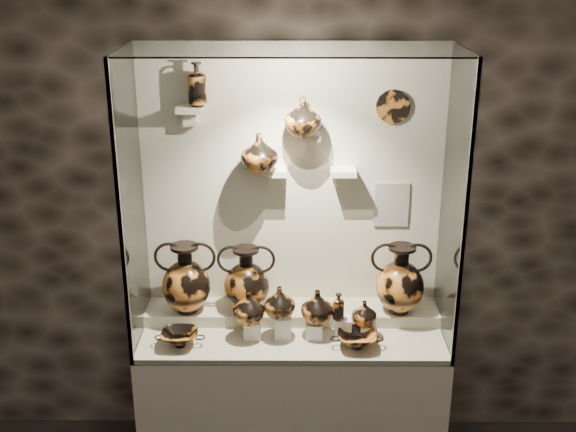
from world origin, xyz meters
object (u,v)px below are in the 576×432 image
object	(u,v)px
amphora_mid	(246,279)
kylix_left	(180,337)
lekythos_small	(338,305)
jug_e	(364,313)
jug_a	(249,307)
amphora_right	(400,279)
amphora_left	(186,278)
lekythos_tall	(197,81)
kylix_right	(357,339)
ovoid_vase_b	(303,117)
jug_b	(279,302)
jug_c	(317,306)
ovoid_vase_a	(259,153)

from	to	relation	value
amphora_mid	kylix_left	distance (m)	0.49
lekythos_small	jug_e	bearing A→B (deg)	-7.26
jug_a	amphora_right	bearing A→B (deg)	-3.25
amphora_right	kylix_left	bearing A→B (deg)	-161.79
amphora_left	lekythos_tall	bearing A→B (deg)	27.40
amphora_mid	lekythos_tall	xyz separation A→B (m)	(-0.24, 0.09, 1.11)
kylix_left	kylix_right	bearing A→B (deg)	-14.17
amphora_right	kylix_left	distance (m)	1.27
jug_a	jug_e	size ratio (longest dim) A/B	1.31
ovoid_vase_b	jug_b	bearing A→B (deg)	-102.57
kylix_right	jug_c	bearing A→B (deg)	156.31
kylix_left	ovoid_vase_a	bearing A→B (deg)	24.49
amphora_mid	jug_c	xyz separation A→B (m)	(0.40, -0.17, -0.08)
amphora_mid	kylix_left	bearing A→B (deg)	-140.44
amphora_right	ovoid_vase_b	distance (m)	1.07
amphora_mid	jug_a	size ratio (longest dim) A/B	2.09
jug_e	lekythos_small	distance (m)	0.16
amphora_left	jug_c	xyz separation A→B (m)	(0.74, -0.16, -0.09)
amphora_left	jug_c	bearing A→B (deg)	-29.27
amphora_right	ovoid_vase_a	size ratio (longest dim) A/B	1.94
kylix_left	kylix_right	size ratio (longest dim) A/B	0.95
ovoid_vase_b	kylix_left	bearing A→B (deg)	-138.99
amphora_right	jug_a	distance (m)	0.87
jug_a	jug_b	world-z (taller)	jug_b
amphora_left	jug_e	size ratio (longest dim) A/B	2.90
jug_c	ovoid_vase_a	xyz separation A→B (m)	(-0.32, 0.22, 0.81)
kylix_left	ovoid_vase_b	distance (m)	1.36
jug_c	ovoid_vase_b	bearing A→B (deg)	118.30
jug_b	kylix_left	bearing A→B (deg)	-168.37
jug_e	ovoid_vase_b	distance (m)	1.12
amphora_left	amphora_mid	bearing A→B (deg)	-15.51
jug_e	kylix_left	distance (m)	1.01
amphora_right	lekythos_tall	distance (m)	1.57
amphora_mid	jug_c	distance (m)	0.44
jug_a	jug_c	world-z (taller)	jug_a
ovoid_vase_a	lekythos_small	bearing A→B (deg)	-52.99
jug_b	ovoid_vase_a	world-z (taller)	ovoid_vase_a
amphora_left	ovoid_vase_a	distance (m)	0.83
jug_b	ovoid_vase_a	distance (m)	0.82
jug_a	amphora_mid	bearing A→B (deg)	80.33
amphora_right	ovoid_vase_b	xyz separation A→B (m)	(-0.56, 0.07, 0.91)
amphora_right	jug_c	world-z (taller)	amphora_right
amphora_right	amphora_mid	bearing A→B (deg)	-174.76
jug_b	ovoid_vase_a	size ratio (longest dim) A/B	0.85
ovoid_vase_b	jug_a	bearing A→B (deg)	-124.73
jug_c	lekythos_tall	world-z (taller)	lekythos_tall
jug_c	kylix_left	size ratio (longest dim) A/B	0.73
jug_c	kylix_left	distance (m)	0.77
ovoid_vase_a	amphora_left	bearing A→B (deg)	166.17
lekythos_tall	jug_a	bearing A→B (deg)	-71.57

